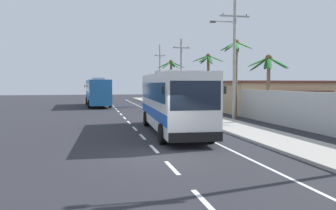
% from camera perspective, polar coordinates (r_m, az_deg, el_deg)
% --- Properties ---
extents(ground_plane, '(160.00, 160.00, 0.00)m').
position_cam_1_polar(ground_plane, '(14.21, -1.09, -8.67)').
color(ground_plane, '#28282D').
extents(sidewalk_kerb, '(3.20, 90.00, 0.14)m').
position_cam_1_polar(sidewalk_kerb, '(25.65, 9.38, -3.04)').
color(sidewalk_kerb, '#A8A399').
rests_on(sidewalk_kerb, ground).
extents(lane_markings, '(3.51, 71.00, 0.01)m').
position_cam_1_polar(lane_markings, '(28.95, -3.02, -2.37)').
color(lane_markings, white).
rests_on(lane_markings, ground).
extents(boundary_wall, '(0.24, 60.00, 2.50)m').
position_cam_1_polar(boundary_wall, '(30.73, 13.18, 0.22)').
color(boundary_wall, '#B2B2AD').
rests_on(boundary_wall, ground).
extents(coach_bus_foreground, '(3.39, 11.67, 3.88)m').
position_cam_1_polar(coach_bus_foreground, '(21.03, 0.72, 0.88)').
color(coach_bus_foreground, white).
rests_on(coach_bus_foreground, ground).
extents(coach_bus_far_lane, '(3.42, 11.84, 3.76)m').
position_cam_1_polar(coach_bus_far_lane, '(45.97, -11.71, 2.23)').
color(coach_bus_far_lane, '#2366A8').
rests_on(coach_bus_far_lane, ground).
extents(motorcycle_beside_bus, '(0.56, 1.96, 1.58)m').
position_cam_1_polar(motorcycle_beside_bus, '(30.19, -0.55, -0.89)').
color(motorcycle_beside_bus, black).
rests_on(motorcycle_beside_bus, ground).
extents(pedestrian_near_kerb, '(0.36, 0.36, 1.72)m').
position_cam_1_polar(pedestrian_near_kerb, '(32.51, 2.73, 0.13)').
color(pedestrian_near_kerb, gold).
rests_on(pedestrian_near_kerb, sidewalk_kerb).
extents(pedestrian_midwalk, '(0.36, 0.36, 1.66)m').
position_cam_1_polar(pedestrian_midwalk, '(29.17, 8.27, -0.38)').
color(pedestrian_midwalk, red).
rests_on(pedestrian_midwalk, sidewalk_kerb).
extents(pedestrian_far_walk, '(0.36, 0.36, 1.70)m').
position_cam_1_polar(pedestrian_far_walk, '(28.40, 6.47, -0.43)').
color(pedestrian_far_walk, gold).
rests_on(pedestrian_far_walk, sidewalk_kerb).
extents(utility_pole_mid, '(3.40, 0.24, 10.30)m').
position_cam_1_polar(utility_pole_mid, '(28.67, 10.94, 8.47)').
color(utility_pole_mid, '#9E9E99').
rests_on(utility_pole_mid, ground).
extents(utility_pole_far, '(2.21, 0.24, 8.67)m').
position_cam_1_polar(utility_pole_far, '(43.55, 2.22, 5.62)').
color(utility_pole_far, '#9E9E99').
rests_on(utility_pole_far, ground).
extents(utility_pole_distant, '(1.96, 0.24, 9.73)m').
position_cam_1_polar(utility_pole_distant, '(59.13, -1.37, 5.57)').
color(utility_pole_distant, '#9E9E99').
rests_on(utility_pole_distant, ground).
extents(palm_nearest, '(3.69, 3.53, 6.48)m').
position_cam_1_polar(palm_nearest, '(39.73, 6.77, 5.97)').
color(palm_nearest, brown).
rests_on(palm_nearest, ground).
extents(palm_second, '(3.72, 3.62, 6.19)m').
position_cam_1_polar(palm_second, '(45.88, 0.54, 5.29)').
color(palm_second, brown).
rests_on(palm_second, ground).
extents(palm_third, '(3.74, 3.52, 5.27)m').
position_cam_1_polar(palm_third, '(27.69, 16.48, 5.37)').
color(palm_third, brown).
rests_on(palm_third, ground).
extents(palm_fourth, '(2.83, 2.77, 6.90)m').
position_cam_1_polar(palm_fourth, '(30.72, 11.31, 6.97)').
color(palm_fourth, brown).
rests_on(palm_fourth, ground).
extents(roadside_building, '(11.55, 7.94, 3.30)m').
position_cam_1_polar(roadside_building, '(37.29, 17.43, 1.38)').
color(roadside_building, tan).
rests_on(roadside_building, ground).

